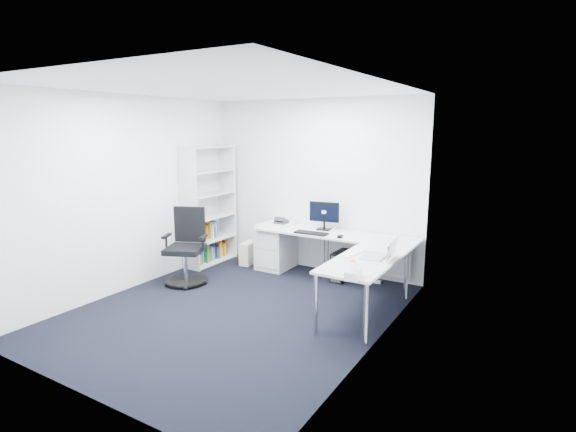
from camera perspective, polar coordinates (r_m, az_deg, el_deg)
The scene contains 22 objects.
ground at distance 5.78m, azimuth -6.76°, elevation -11.88°, with size 4.20×4.20×0.00m, color black.
ceiling at distance 5.34m, azimuth -7.44°, elevation 15.86°, with size 4.20×4.20×0.00m, color white.
wall_back at distance 7.15m, azimuth 3.27°, elevation 3.87°, with size 3.60×0.02×2.70m, color white.
wall_front at distance 3.99m, azimuth -25.87°, elevation -3.06°, with size 3.60×0.02×2.70m, color white.
wall_left at distance 6.64m, azimuth -19.48°, elevation 2.69°, with size 0.02×4.20×2.70m, color white.
wall_right at distance 4.54m, azimuth 11.21°, elevation -0.53°, with size 0.02×4.20×2.70m, color white.
l_desk at distance 6.51m, azimuth 4.63°, elevation -5.83°, with size 2.45×1.37×0.72m, color silver, non-canonical shape.
drawer_pedestal at distance 7.32m, azimuth -1.51°, elevation -3.78°, with size 0.48×0.60×0.74m, color silver.
bookshelf at distance 7.58m, azimuth -10.05°, elevation 1.33°, with size 0.38×0.98×1.97m, color silver, non-canonical shape.
task_chair at distance 6.68m, azimuth -12.98°, elevation -3.88°, with size 0.62×0.62×1.11m, color black, non-canonical shape.
black_pc_tower at distance 6.83m, azimuth 6.86°, elevation -6.26°, with size 0.20×0.45×0.44m, color black.
beige_pc_tower at distance 7.61m, azimuth -5.01°, elevation -4.68°, with size 0.17×0.39×0.37m, color beige.
power_strip at distance 6.86m, azimuth 10.22°, elevation -8.02°, with size 0.37×0.06×0.04m, color white.
monitor at distance 6.86m, azimuth 4.60°, elevation 0.06°, with size 0.47×0.15×0.45m, color black, non-canonical shape.
black_keyboard at distance 6.63m, azimuth 2.96°, elevation -2.17°, with size 0.50×0.18×0.02m, color black.
mouse at distance 6.43m, azimuth 6.64°, elevation -2.61°, with size 0.06×0.11×0.03m, color black.
desk_phone at distance 7.23m, azimuth -0.86°, elevation -0.62°, with size 0.18×0.18×0.13m, color #2E2F31, non-canonical shape.
laptop at distance 5.51m, azimuth 10.84°, elevation -3.82°, with size 0.38×0.37×0.27m, color #B8BABE, non-canonical shape.
white_keyboard at distance 5.64m, azimuth 8.22°, elevation -4.70°, with size 0.13×0.47×0.02m, color white.
headphones at distance 5.87m, azimuth 12.99°, elevation -4.05°, with size 0.13×0.21×0.06m, color black, non-canonical shape.
orange_fruit at distance 5.15m, azimuth 8.22°, elevation -5.92°, with size 0.07×0.07×0.07m, color orange.
tissue_box at distance 4.75m, azimuth 8.28°, elevation -7.30°, with size 0.13×0.26×0.09m, color white.
Camera 1 is at (3.27, -4.20, 2.25)m, focal length 28.00 mm.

